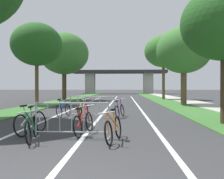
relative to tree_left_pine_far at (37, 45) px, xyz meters
The scene contains 21 objects.
grass_verge_left 10.99m from the tree_left_pine_far, 85.97° to the left, with size 2.44×65.41×0.05m, color #386B2D.
grass_verge_right 15.93m from the tree_left_pine_far, 40.17° to the left, with size 2.44×65.41×0.05m, color #386B2D.
sidewalk_path_right 17.74m from the tree_left_pine_far, 34.94° to the left, with size 2.37×65.41×0.08m, color #ADA89E.
lane_stripe_center 8.17m from the tree_left_pine_far, 17.32° to the left, with size 0.14×37.84×0.01m, color silver.
lane_stripe_right_lane 10.02m from the tree_left_pine_far, 12.74° to the left, with size 0.14×37.84×0.01m, color silver.
lane_stripe_left_lane 6.61m from the tree_left_pine_far, 26.64° to the left, with size 0.14×37.84×0.01m, color silver.
overpass_bridge 37.57m from the tree_left_pine_far, 80.63° to the left, with size 21.90×4.34×5.46m.
tree_left_pine_far is the anchor object (origin of this frame).
tree_left_maple_mid 7.87m from the tree_left_pine_far, 87.23° to the left, with size 5.65×5.65×7.79m.
tree_right_cypress_far 12.23m from the tree_left_pine_far, ahead, with size 4.47×4.47×6.44m.
tree_right_oak_near 15.55m from the tree_left_pine_far, 38.91° to the left, with size 4.64×4.64×7.86m.
crowd_barrier_nearest 15.03m from the tree_left_pine_far, 66.13° to the right, with size 2.20×0.47×1.05m.
crowd_barrier_second 11.19m from the tree_left_pine_far, 55.55° to the right, with size 2.22×0.54×1.05m.
bicycle_yellow_0 11.39m from the tree_left_pine_far, 59.38° to the right, with size 0.49×1.66×0.89m.
bicycle_purple_1 11.73m from the tree_left_pine_far, 48.64° to the right, with size 0.54×1.58×0.93m.
bicycle_orange_2 15.93m from the tree_left_pine_far, 62.48° to the right, with size 0.63×1.64×0.88m.
bicycle_red_3 14.70m from the tree_left_pine_far, 64.25° to the right, with size 0.53×1.72×0.91m.
bicycle_black_4 10.61m from the tree_left_pine_far, 56.51° to the right, with size 0.53×1.64×0.90m.
bicycle_white_5 14.11m from the tree_left_pine_far, 70.79° to the right, with size 0.56×1.66×0.96m.
bicycle_green_6 15.09m from the tree_left_pine_far, 70.58° to the right, with size 0.46×1.66×0.95m.
bicycle_blue_7 10.20m from the tree_left_pine_far, 61.91° to the right, with size 0.45×1.66×0.92m.
Camera 1 is at (1.21, -3.13, 1.48)m, focal length 39.24 mm.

